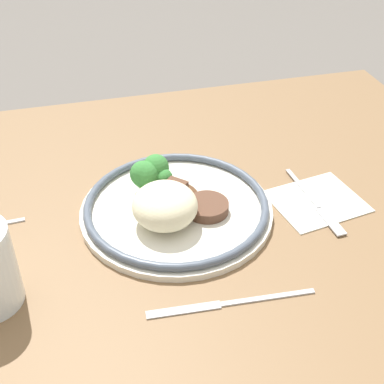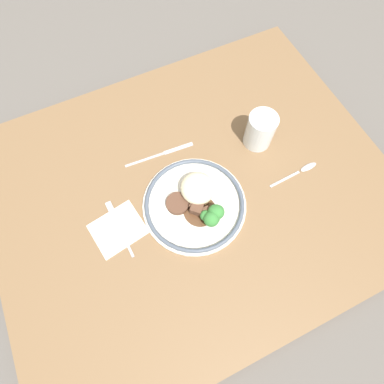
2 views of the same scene
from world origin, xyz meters
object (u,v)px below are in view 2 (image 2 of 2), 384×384
juice_glass (260,131)px  plate (197,202)px  knife (162,154)px  fork (117,223)px  spoon (303,170)px

juice_glass → plate: bearing=-156.5°
juice_glass → knife: size_ratio=0.51×
plate → fork: (-0.22, 0.04, -0.02)m
juice_glass → knife: bearing=164.0°
juice_glass → fork: bearing=-171.9°
plate → fork: size_ratio=1.64×
juice_glass → knife: (-0.28, 0.08, -0.05)m
spoon → plate: bearing=171.2°
plate → juice_glass: 0.28m
fork → knife: bearing=-56.2°
plate → fork: 0.22m
plate → knife: size_ratio=1.34×
fork → plate: bearing=-104.7°
juice_glass → spoon: size_ratio=0.68×
plate → fork: plate is taller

